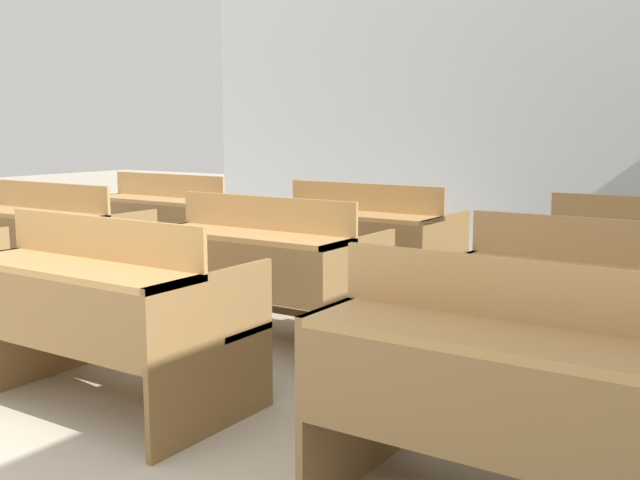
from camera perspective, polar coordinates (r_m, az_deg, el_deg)
wall_back at (r=7.57m, az=14.49°, el=9.79°), size 7.30×0.06×2.96m
bench_front_center at (r=3.58m, az=-15.92°, el=-5.11°), size 1.24×0.78×0.89m
bench_front_right at (r=2.48m, az=14.98°, el=-11.23°), size 1.24×0.78×0.89m
bench_second_left at (r=5.81m, az=-19.60°, el=-0.09°), size 1.24×0.78×0.89m
bench_second_center at (r=4.43m, az=-4.06°, el=-2.19°), size 1.24×0.78×0.89m
bench_second_right at (r=3.60m, az=20.79°, el=-5.27°), size 1.24×0.78×0.89m
bench_third_left at (r=6.59m, az=-11.33°, el=1.23°), size 1.24×0.78×0.89m
bench_third_center at (r=5.41m, az=3.44°, el=-0.21°), size 1.24×0.78×0.89m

